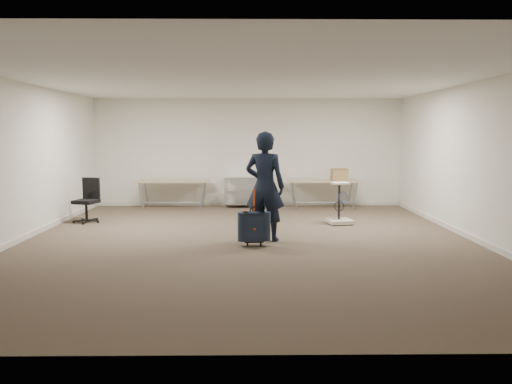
{
  "coord_description": "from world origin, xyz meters",
  "views": [
    {
      "loc": [
        0.04,
        -8.59,
        1.89
      ],
      "look_at": [
        0.15,
        0.3,
        0.85
      ],
      "focal_mm": 35.0,
      "sensor_mm": 36.0,
      "label": 1
    }
  ],
  "objects": [
    {
      "name": "room_shell",
      "position": [
        0.0,
        1.38,
        0.05
      ],
      "size": [
        8.0,
        9.0,
        9.0
      ],
      "color": "white",
      "rests_on": "ground"
    },
    {
      "name": "suitcase",
      "position": [
        0.11,
        -0.31,
        0.33
      ],
      "size": [
        0.37,
        0.23,
        0.98
      ],
      "color": "#161932",
      "rests_on": "ground"
    },
    {
      "name": "person",
      "position": [
        0.3,
        0.16,
        0.97
      ],
      "size": [
        0.81,
        0.65,
        1.94
      ],
      "primitive_type": "imported",
      "rotation": [
        0.0,
        0.0,
        2.85
      ],
      "color": "black",
      "rests_on": "ground"
    },
    {
      "name": "wire_shelf",
      "position": [
        0.0,
        4.2,
        0.44
      ],
      "size": [
        1.22,
        0.47,
        0.8
      ],
      "color": "silver",
      "rests_on": "ground"
    },
    {
      "name": "equipment_cart",
      "position": [
        1.93,
        1.76,
        0.23
      ],
      "size": [
        0.55,
        0.55,
        0.88
      ],
      "color": "beige",
      "rests_on": "ground"
    },
    {
      "name": "folding_table_right",
      "position": [
        1.9,
        3.95,
        0.68
      ],
      "size": [
        1.8,
        0.75,
        0.73
      ],
      "color": "tan",
      "rests_on": "ground"
    },
    {
      "name": "cardboard_box",
      "position": [
        2.29,
        3.88,
        0.88
      ],
      "size": [
        0.41,
        0.31,
        0.29
      ],
      "primitive_type": "cube",
      "rotation": [
        0.0,
        0.0,
        0.06
      ],
      "color": "#966446",
      "rests_on": "folding_table_right"
    },
    {
      "name": "ground",
      "position": [
        0.0,
        0.0,
        0.0
      ],
      "size": [
        9.0,
        9.0,
        0.0
      ],
      "primitive_type": "plane",
      "color": "#47352B",
      "rests_on": "ground"
    },
    {
      "name": "office_chair",
      "position": [
        -3.46,
        2.05,
        0.29
      ],
      "size": [
        0.57,
        0.57,
        0.95
      ],
      "color": "black",
      "rests_on": "ground"
    },
    {
      "name": "folding_table_left",
      "position": [
        -1.9,
        3.95,
        0.68
      ],
      "size": [
        1.8,
        0.75,
        0.73
      ],
      "color": "tan",
      "rests_on": "ground"
    }
  ]
}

